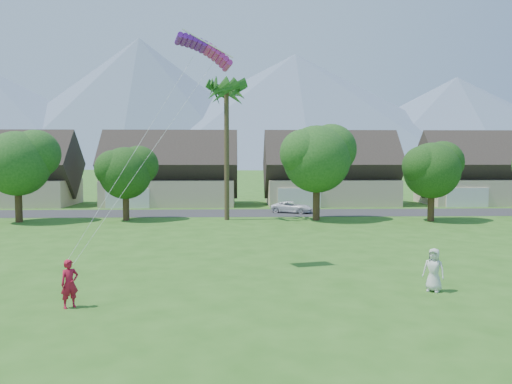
{
  "coord_description": "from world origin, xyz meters",
  "views": [
    {
      "loc": [
        -0.88,
        -16.14,
        5.63
      ],
      "look_at": [
        0.0,
        10.0,
        3.8
      ],
      "focal_mm": 35.0,
      "sensor_mm": 36.0,
      "label": 1
    }
  ],
  "objects_px": {
    "watcher": "(434,270)",
    "parafoil_kite": "(205,48)",
    "parked_car": "(292,207)",
    "kite_flyer": "(70,284)"
  },
  "relations": [
    {
      "from": "parked_car",
      "to": "parafoil_kite",
      "type": "xyz_separation_m",
      "value": [
        -7.02,
        -24.84,
        10.46
      ]
    },
    {
      "from": "parafoil_kite",
      "to": "watcher",
      "type": "bearing_deg",
      "value": -38.43
    },
    {
      "from": "watcher",
      "to": "parafoil_kite",
      "type": "xyz_separation_m",
      "value": [
        -9.81,
        4.96,
        10.13
      ]
    },
    {
      "from": "kite_flyer",
      "to": "parafoil_kite",
      "type": "bearing_deg",
      "value": 16.82
    },
    {
      "from": "watcher",
      "to": "parked_car",
      "type": "height_order",
      "value": "watcher"
    },
    {
      "from": "kite_flyer",
      "to": "watcher",
      "type": "bearing_deg",
      "value": -31.36
    },
    {
      "from": "watcher",
      "to": "parked_car",
      "type": "xyz_separation_m",
      "value": [
        -2.78,
        29.8,
        -0.33
      ]
    },
    {
      "from": "kite_flyer",
      "to": "parked_car",
      "type": "height_order",
      "value": "kite_flyer"
    },
    {
      "from": "kite_flyer",
      "to": "parked_car",
      "type": "relative_size",
      "value": 0.44
    },
    {
      "from": "kite_flyer",
      "to": "parafoil_kite",
      "type": "height_order",
      "value": "parafoil_kite"
    }
  ]
}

